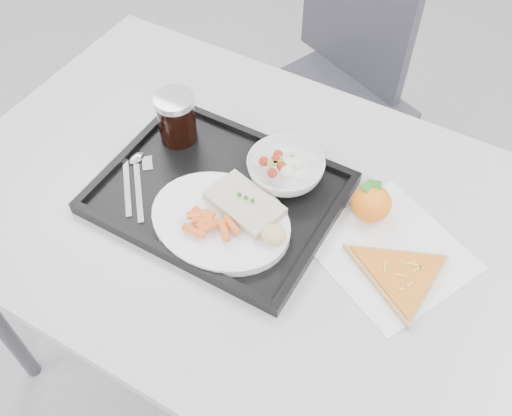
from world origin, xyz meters
TOP-DOWN VIEW (x-y plane):
  - table at (0.00, 0.30)m, footprint 1.20×0.80m
  - chair at (-0.12, 1.01)m, footprint 0.55×0.56m
  - tray at (-0.06, 0.29)m, footprint 0.45×0.35m
  - dinner_plate at (-0.01, 0.23)m, footprint 0.27×0.27m
  - fish_fillet at (0.01, 0.27)m, footprint 0.16×0.12m
  - bread_roll at (0.09, 0.23)m, footprint 0.05×0.05m
  - salad_bowl at (0.04, 0.39)m, footprint 0.15×0.15m
  - cola_glass at (-0.21, 0.38)m, footprint 0.08×0.08m
  - cutlery at (-0.22, 0.24)m, footprint 0.14×0.15m
  - napkin at (0.28, 0.33)m, footprint 0.33×0.32m
  - tangerine at (0.21, 0.40)m, footprint 0.08×0.08m
  - pizza_slice at (0.32, 0.29)m, footprint 0.24×0.24m
  - carrot_pile at (-0.02, 0.20)m, footprint 0.11×0.07m
  - salad_contents at (0.03, 0.39)m, footprint 0.08×0.07m

SIDE VIEW (x-z plane):
  - chair at x=-0.12m, z-range 0.07..1.00m
  - table at x=0.00m, z-range 0.31..1.06m
  - napkin at x=0.28m, z-range 0.75..0.75m
  - tray at x=-0.06m, z-range 0.75..0.77m
  - pizza_slice at x=0.32m, z-range 0.75..0.77m
  - cutlery at x=-0.22m, z-range 0.76..0.77m
  - dinner_plate at x=-0.01m, z-range 0.77..0.78m
  - tangerine at x=0.21m, z-range 0.75..0.82m
  - salad_bowl at x=0.04m, z-range 0.77..0.81m
  - fish_fillet at x=0.01m, z-range 0.78..0.81m
  - carrot_pile at x=-0.02m, z-range 0.79..0.81m
  - bread_roll at x=0.09m, z-range 0.78..0.81m
  - salad_contents at x=0.03m, z-range 0.79..0.81m
  - cola_glass at x=-0.21m, z-range 0.77..0.88m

